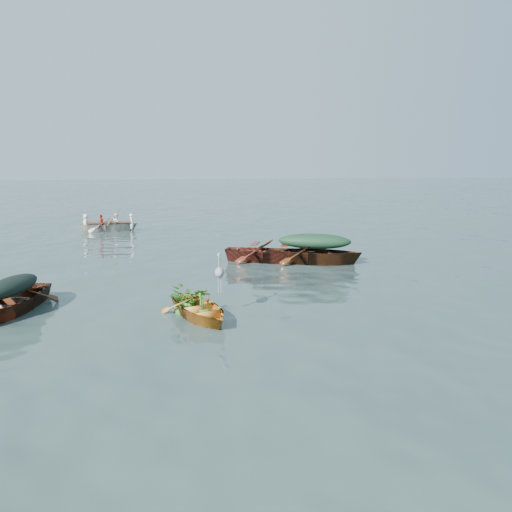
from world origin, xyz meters
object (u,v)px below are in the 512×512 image
at_px(green_tarp_boat, 314,263).
at_px(heron, 220,278).
at_px(dark_covered_boat, 13,312).
at_px(yellow_dinghy, 199,318).
at_px(rowed_boat, 110,231).
at_px(open_wooden_boat, 270,262).

xyz_separation_m(green_tarp_boat, heron, (-3.44, -5.23, 0.84)).
bearing_deg(heron, dark_covered_boat, 148.37).
xyz_separation_m(yellow_dinghy, green_tarp_boat, (3.92, 5.50, 0.00)).
distance_m(dark_covered_boat, heron, 4.96).
bearing_deg(heron, rowed_boat, 85.39).
distance_m(dark_covered_boat, open_wooden_boat, 8.45).
relative_size(green_tarp_boat, heron, 4.87).
xyz_separation_m(dark_covered_boat, open_wooden_boat, (6.82, 5.00, 0.00)).
bearing_deg(heron, yellow_dinghy, -174.81).
height_order(dark_covered_boat, open_wooden_boat, open_wooden_boat).
bearing_deg(yellow_dinghy, dark_covered_boat, 144.11).
distance_m(open_wooden_boat, heron, 6.04).
bearing_deg(dark_covered_boat, rowed_boat, 100.64).
height_order(dark_covered_boat, rowed_boat, dark_covered_boat).
height_order(yellow_dinghy, heron, heron).
height_order(yellow_dinghy, dark_covered_boat, dark_covered_boat).
relative_size(yellow_dinghy, open_wooden_boat, 0.67).
bearing_deg(green_tarp_boat, heron, 162.65).
relative_size(dark_covered_boat, green_tarp_boat, 0.82).
height_order(dark_covered_boat, heron, heron).
xyz_separation_m(green_tarp_boat, rowed_boat, (-8.30, 8.58, 0.00)).
height_order(yellow_dinghy, rowed_boat, rowed_boat).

